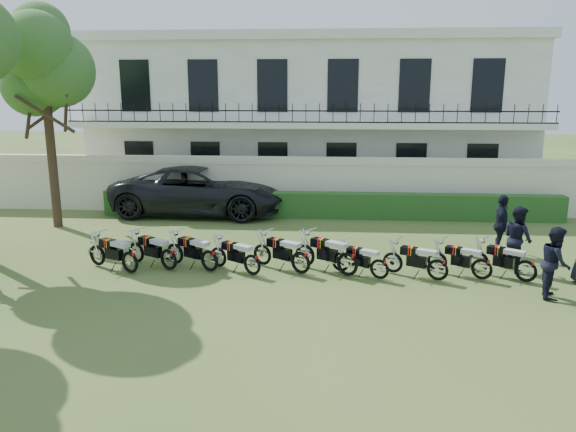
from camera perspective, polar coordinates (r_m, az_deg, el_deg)
name	(u,v)px	position (r m, az deg, el deg)	size (l,w,h in m)	color
ground	(291,277)	(15.36, 0.32, -6.18)	(100.00, 100.00, 0.00)	#365522
perimeter_wall	(305,185)	(22.83, 1.71, 3.20)	(30.00, 0.35, 2.30)	beige
hedge	(329,205)	(22.15, 4.19, 1.10)	(18.00, 0.60, 1.00)	#294F1C
building	(310,114)	(28.48, 2.29, 10.27)	(20.40, 9.60, 7.40)	white
tree_west_near	(44,62)	(21.89, -23.55, 14.15)	(3.40, 3.20, 7.90)	#473323
motorcycle_0	(130,257)	(16.04, -15.80, -4.03)	(1.76, 0.98, 1.05)	black
motorcycle_1	(168,254)	(16.05, -12.05, -3.83)	(1.72, 1.00, 1.04)	black
motorcycle_2	(209,256)	(15.73, -7.99, -4.00)	(1.72, 1.01, 1.04)	black
motorcycle_3	(252,260)	(15.32, -3.66, -4.45)	(1.60, 1.03, 0.99)	black
motorcycle_4	(301,257)	(15.40, 1.30, -4.21)	(1.72, 1.09, 1.06)	black
motorcycle_5	(348,258)	(15.29, 6.07, -4.31)	(1.79, 1.18, 1.12)	black
motorcycle_6	(380,264)	(15.18, 9.30, -4.86)	(1.55, 0.92, 0.94)	black
motorcycle_7	(438,265)	(15.38, 14.99, -4.80)	(1.68, 0.94, 1.00)	black
motorcycle_8	(482,264)	(15.81, 19.13, -4.64)	(1.59, 0.96, 0.97)	black
motorcycle_9	(526,266)	(16.03, 23.05, -4.67)	(1.57, 1.16, 1.01)	black
suv	(200,190)	(23.00, -8.93, 2.60)	(3.20, 6.94, 1.93)	black
officer_1	(555,262)	(15.11, 25.51, -4.28)	(0.86, 0.67, 1.77)	black
officer_4	(518,238)	(16.90, 22.30, -2.12)	(0.89, 0.70, 1.84)	black
officer_5	(501,225)	(18.34, 20.83, -0.84)	(1.09, 0.45, 1.86)	black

